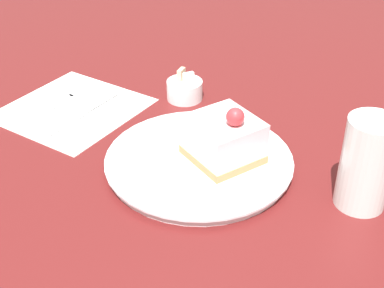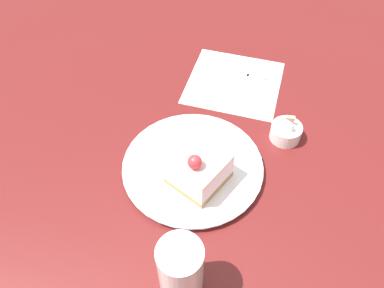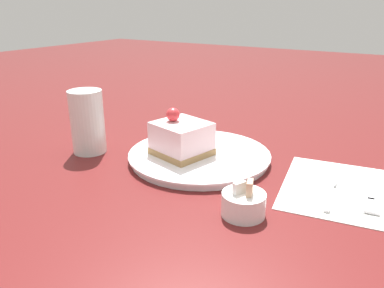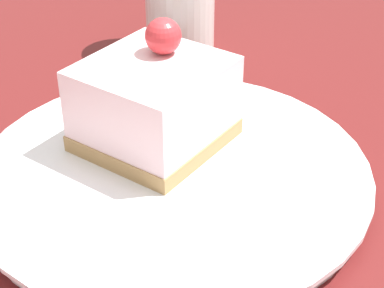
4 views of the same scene
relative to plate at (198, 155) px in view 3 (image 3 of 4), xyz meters
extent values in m
plane|color=#5B1919|center=(0.00, 0.02, -0.01)|extent=(4.00, 4.00, 0.00)
cylinder|color=white|center=(0.00, 0.00, 0.00)|extent=(0.27, 0.27, 0.02)
cylinder|color=white|center=(0.00, 0.00, 0.00)|extent=(0.28, 0.28, 0.00)
cube|color=#AD8451|center=(0.02, 0.02, 0.01)|extent=(0.12, 0.11, 0.01)
cube|color=silver|center=(0.02, 0.02, 0.04)|extent=(0.12, 0.11, 0.05)
sphere|color=red|center=(0.04, 0.03, 0.08)|extent=(0.03, 0.03, 0.03)
cube|color=white|center=(-0.29, -0.02, -0.01)|extent=(0.25, 0.25, 0.00)
cube|color=silver|center=(-0.31, -0.05, 0.00)|extent=(0.02, 0.11, 0.00)
cube|color=silver|center=(-0.32, 0.03, 0.00)|extent=(0.03, 0.05, 0.00)
cube|color=silver|center=(-0.25, -0.06, 0.00)|extent=(0.03, 0.09, 0.00)
cube|color=silver|center=(-0.26, 0.03, 0.00)|extent=(0.02, 0.09, 0.00)
cylinder|color=white|center=(-0.16, 0.14, 0.01)|extent=(0.07, 0.07, 0.04)
cube|color=#D8B28C|center=(-0.17, 0.14, 0.04)|extent=(0.01, 0.02, 0.02)
cube|color=white|center=(-0.16, 0.15, 0.03)|extent=(0.02, 0.02, 0.02)
cylinder|color=silver|center=(0.22, 0.08, 0.06)|extent=(0.07, 0.07, 0.13)
camera|label=1|loc=(0.43, -0.49, 0.46)|focal=50.00mm
camera|label=2|loc=(0.40, 0.19, 0.61)|focal=35.00mm
camera|label=3|loc=(-0.35, 0.59, 0.28)|focal=35.00mm
camera|label=4|loc=(-0.34, -0.15, 0.27)|focal=60.00mm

